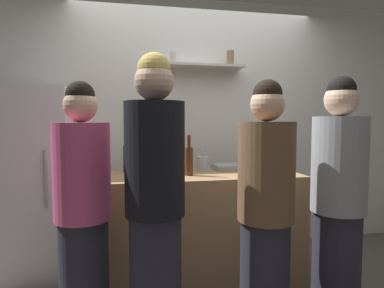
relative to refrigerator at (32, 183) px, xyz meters
name	(u,v)px	position (x,y,z in m)	size (l,w,h in m)	color
back_wall_assembly	(195,125)	(1.52, 0.40, 0.49)	(4.80, 0.32, 2.60)	white
refrigerator	(32,183)	(0.00, 0.00, 0.00)	(0.68, 0.64, 1.63)	white
counter	(192,227)	(1.35, -0.34, -0.36)	(1.79, 0.69, 0.91)	#9E7A51
baking_pan	(233,167)	(1.75, -0.19, 0.12)	(0.34, 0.24, 0.05)	gray
utensil_holder	(202,163)	(1.47, -0.20, 0.16)	(0.11, 0.11, 0.22)	#B2B2B7
wine_bottle_pale_glass	(94,163)	(0.56, -0.35, 0.20)	(0.07, 0.07, 0.29)	#B2BFB2
wine_bottle_green_glass	(144,159)	(0.96, -0.12, 0.20)	(0.07, 0.07, 0.29)	#19471E
wine_bottle_dark_glass	(128,157)	(0.82, -0.12, 0.22)	(0.07, 0.07, 0.32)	black
wine_bottle_amber_glass	(189,160)	(1.30, -0.42, 0.22)	(0.07, 0.07, 0.33)	#472814
water_bottle_plastic	(103,161)	(0.61, -0.11, 0.19)	(0.08, 0.08, 0.22)	silver
person_brown_jacket	(266,215)	(1.63, -1.20, -0.03)	(0.34, 0.34, 1.59)	#262633
person_grey_hoodie	(338,206)	(2.14, -1.17, -0.01)	(0.34, 0.34, 1.63)	#262633
person_blonde	(155,207)	(0.97, -1.18, 0.04)	(0.34, 0.34, 1.73)	#262633
person_pink_top	(83,214)	(0.54, -0.96, -0.04)	(0.34, 0.34, 1.59)	#262633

